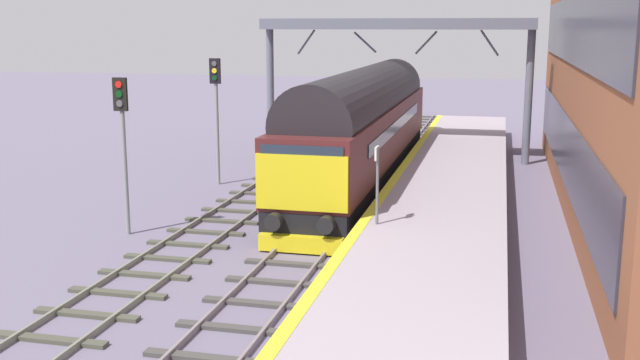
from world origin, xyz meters
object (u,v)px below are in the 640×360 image
object	(u,v)px
signal_post_near	(123,136)
signal_post_mid	(216,105)
platform_number_sign	(377,173)
diesel_locomotive	(363,124)

from	to	relation	value
signal_post_near	signal_post_mid	xyz separation A→B (m)	(0.00, 7.70, 0.15)
signal_post_mid	platform_number_sign	xyz separation A→B (m)	(7.84, -8.43, -0.81)
diesel_locomotive	signal_post_near	bearing A→B (deg)	-122.41
signal_post_near	diesel_locomotive	bearing A→B (deg)	57.59
signal_post_mid	platform_number_sign	bearing A→B (deg)	-47.08
diesel_locomotive	signal_post_mid	bearing A→B (deg)	-167.28
diesel_locomotive	signal_post_near	xyz separation A→B (m)	(-5.71, -8.99, 0.58)
diesel_locomotive	platform_number_sign	bearing A→B (deg)	-77.62
signal_post_mid	platform_number_sign	distance (m)	11.54
signal_post_near	platform_number_sign	bearing A→B (deg)	-5.34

